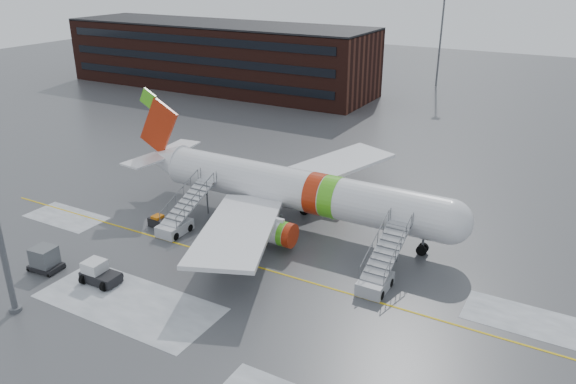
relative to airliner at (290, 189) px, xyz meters
The scene contains 9 objects.
ground 8.84m from the airliner, 72.56° to the right, with size 260.00×260.00×0.00m, color #494C4F.
airliner is the anchor object (origin of this frame).
airstair_fwd 13.42m from the airliner, 29.64° to the right, with size 2.05×7.70×3.48m.
airstair_aft 10.57m from the airliner, 140.65° to the right, with size 2.05×7.70×3.48m.
pushback_tug 18.57m from the airliner, 114.37° to the right, with size 3.07×2.33×1.73m.
uld_container 21.81m from the airliner, 126.07° to the right, with size 2.57×1.97×1.99m.
baggage_tractor 12.73m from the airliner, 145.56° to the right, with size 2.26×1.12×1.16m.
terminal_building 63.61m from the airliner, 132.04° to the left, with size 62.00×16.11×12.30m.
light_mast_far_n 71.20m from the airliner, 94.52° to the left, with size 1.20×1.20×24.25m.
Camera 1 is at (21.27, -34.62, 23.13)m, focal length 35.00 mm.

